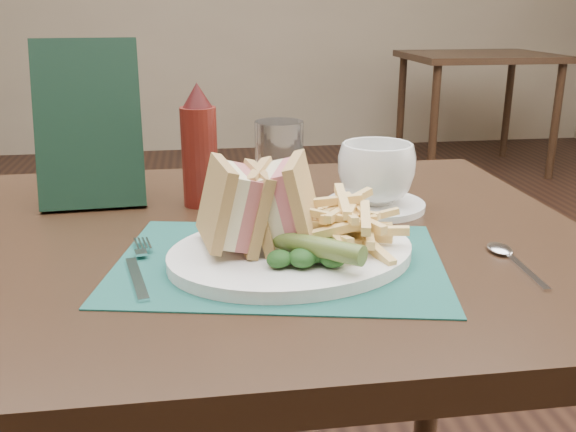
# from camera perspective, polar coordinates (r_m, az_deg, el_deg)

# --- Properties ---
(wall_back) EXTENTS (6.00, 0.00, 6.00)m
(wall_back) POSITION_cam_1_polar(r_m,az_deg,el_deg) (4.93, -7.22, 5.94)
(wall_back) COLOR gray
(wall_back) RESTS_ON ground
(table_bg_right) EXTENTS (0.90, 0.75, 0.75)m
(table_bg_right) POSITION_cam_1_polar(r_m,az_deg,el_deg) (4.39, 16.20, 8.83)
(table_bg_right) COLOR black
(table_bg_right) RESTS_ON ground
(placemat) EXTENTS (0.43, 0.35, 0.00)m
(placemat) POSITION_cam_1_polar(r_m,az_deg,el_deg) (0.77, -0.76, -4.11)
(placemat) COLOR #184D46
(placemat) RESTS_ON table_main
(plate) EXTENTS (0.35, 0.31, 0.01)m
(plate) POSITION_cam_1_polar(r_m,az_deg,el_deg) (0.77, 0.32, -3.34)
(plate) COLOR white
(plate) RESTS_ON placemat
(sandwich_half_a) EXTENTS (0.09, 0.12, 0.11)m
(sandwich_half_a) POSITION_cam_1_polar(r_m,az_deg,el_deg) (0.75, -6.41, 0.87)
(sandwich_half_a) COLOR tan
(sandwich_half_a) RESTS_ON plate
(sandwich_half_b) EXTENTS (0.10, 0.12, 0.11)m
(sandwich_half_b) POSITION_cam_1_polar(r_m,az_deg,el_deg) (0.77, -1.75, 1.34)
(sandwich_half_b) COLOR tan
(sandwich_half_b) RESTS_ON plate
(kale_garnish) EXTENTS (0.11, 0.08, 0.03)m
(kale_garnish) POSITION_cam_1_polar(r_m,az_deg,el_deg) (0.72, 1.66, -3.29)
(kale_garnish) COLOR #153814
(kale_garnish) RESTS_ON plate
(pickle_spear) EXTENTS (0.10, 0.10, 0.03)m
(pickle_spear) POSITION_cam_1_polar(r_m,az_deg,el_deg) (0.71, 2.40, -2.72)
(pickle_spear) COLOR #495E23
(pickle_spear) RESTS_ON plate
(fries_pile) EXTENTS (0.18, 0.20, 0.06)m
(fries_pile) POSITION_cam_1_polar(r_m,az_deg,el_deg) (0.78, 5.22, -0.18)
(fries_pile) COLOR #F4CE7A
(fries_pile) RESTS_ON plate
(fork) EXTENTS (0.07, 0.17, 0.01)m
(fork) POSITION_cam_1_polar(r_m,az_deg,el_deg) (0.76, -13.14, -4.22)
(fork) COLOR silver
(fork) RESTS_ON placemat
(spoon) EXTENTS (0.04, 0.15, 0.01)m
(spoon) POSITION_cam_1_polar(r_m,az_deg,el_deg) (0.81, 19.70, -3.83)
(spoon) COLOR silver
(spoon) RESTS_ON table_main
(saucer) EXTENTS (0.15, 0.15, 0.01)m
(saucer) POSITION_cam_1_polar(r_m,az_deg,el_deg) (0.98, 7.73, 0.97)
(saucer) COLOR white
(saucer) RESTS_ON table_main
(coffee_cup) EXTENTS (0.16, 0.16, 0.09)m
(coffee_cup) POSITION_cam_1_polar(r_m,az_deg,el_deg) (0.97, 7.86, 3.81)
(coffee_cup) COLOR white
(coffee_cup) RESTS_ON saucer
(drinking_glass) EXTENTS (0.08, 0.08, 0.13)m
(drinking_glass) POSITION_cam_1_polar(r_m,az_deg,el_deg) (0.97, -0.79, 4.62)
(drinking_glass) COLOR white
(drinking_glass) RESTS_ON table_main
(ketchup_bottle) EXTENTS (0.07, 0.07, 0.19)m
(ketchup_bottle) POSITION_cam_1_polar(r_m,az_deg,el_deg) (0.98, -7.89, 6.25)
(ketchup_bottle) COLOR #53130E
(ketchup_bottle) RESTS_ON table_main
(check_presenter) EXTENTS (0.16, 0.10, 0.25)m
(check_presenter) POSITION_cam_1_polar(r_m,az_deg,el_deg) (1.01, -17.29, 7.80)
(check_presenter) COLOR black
(check_presenter) RESTS_ON table_main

